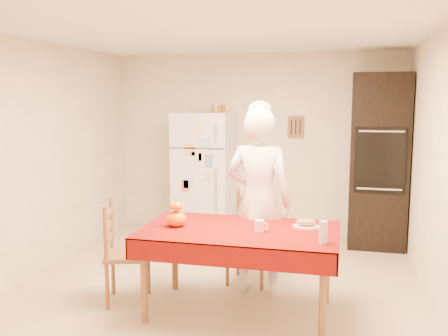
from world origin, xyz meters
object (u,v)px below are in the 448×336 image
(wine_glass, at_px, (323,232))
(chair_far, at_px, (251,233))
(refrigerator, at_px, (204,175))
(oven_cabinet, at_px, (379,161))
(pumpkin_lower, at_px, (176,219))
(bread_plate, at_px, (306,227))
(chair_left, at_px, (121,249))
(dining_table, at_px, (240,237))
(coffee_mug, at_px, (259,226))
(seated_woman, at_px, (259,202))

(wine_glass, bearing_deg, chair_far, 126.02)
(refrigerator, relative_size, oven_cabinet, 0.77)
(pumpkin_lower, relative_size, bread_plate, 0.76)
(chair_left, height_order, wine_glass, chair_left)
(oven_cabinet, xyz_separation_m, bread_plate, (-0.73, -2.22, -0.33))
(dining_table, height_order, chair_far, chair_far)
(dining_table, distance_m, pumpkin_lower, 0.59)
(coffee_mug, bearing_deg, refrigerator, 116.08)
(chair_far, relative_size, chair_left, 1.00)
(refrigerator, distance_m, seated_woman, 2.13)
(oven_cabinet, xyz_separation_m, chair_left, (-2.41, -2.42, -0.59))
(chair_far, distance_m, wine_glass, 1.35)
(seated_woman, xyz_separation_m, coffee_mug, (0.10, -0.55, -0.09))
(coffee_mug, height_order, wine_glass, wine_glass)
(oven_cabinet, relative_size, chair_far, 2.32)
(chair_far, relative_size, seated_woman, 0.52)
(refrigerator, xyz_separation_m, chair_left, (-0.13, -2.38, -0.34))
(dining_table, bearing_deg, refrigerator, 112.90)
(oven_cabinet, bearing_deg, bread_plate, -108.15)
(pumpkin_lower, bearing_deg, wine_glass, -9.46)
(coffee_mug, relative_size, pumpkin_lower, 0.55)
(chair_far, bearing_deg, refrigerator, 127.66)
(refrigerator, height_order, pumpkin_lower, refrigerator)
(oven_cabinet, bearing_deg, seated_woman, -122.58)
(refrigerator, relative_size, dining_table, 1.00)
(seated_woman, height_order, wine_glass, seated_woman)
(chair_far, height_order, coffee_mug, chair_far)
(dining_table, relative_size, chair_far, 1.79)
(coffee_mug, relative_size, wine_glass, 0.57)
(chair_left, distance_m, coffee_mug, 1.33)
(chair_far, height_order, pumpkin_lower, chair_far)
(oven_cabinet, relative_size, coffee_mug, 22.00)
(seated_woman, relative_size, coffee_mug, 18.12)
(chair_left, bearing_deg, oven_cabinet, -62.51)
(dining_table, bearing_deg, wine_glass, -19.60)
(oven_cabinet, distance_m, seated_woman, 2.25)
(bread_plate, bearing_deg, pumpkin_lower, -168.89)
(dining_table, bearing_deg, oven_cabinet, 61.78)
(chair_left, relative_size, bread_plate, 3.96)
(coffee_mug, bearing_deg, chair_far, 104.85)
(coffee_mug, xyz_separation_m, pumpkin_lower, (-0.75, -0.00, 0.02))
(refrigerator, relative_size, bread_plate, 7.08)
(oven_cabinet, xyz_separation_m, pumpkin_lower, (-1.85, -2.44, -0.27))
(refrigerator, distance_m, dining_table, 2.56)
(refrigerator, bearing_deg, pumpkin_lower, -79.92)
(oven_cabinet, height_order, chair_far, oven_cabinet)
(oven_cabinet, relative_size, chair_left, 2.32)
(seated_woman, distance_m, coffee_mug, 0.57)
(refrigerator, height_order, coffee_mug, refrigerator)
(wine_glass, bearing_deg, chair_left, 172.79)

